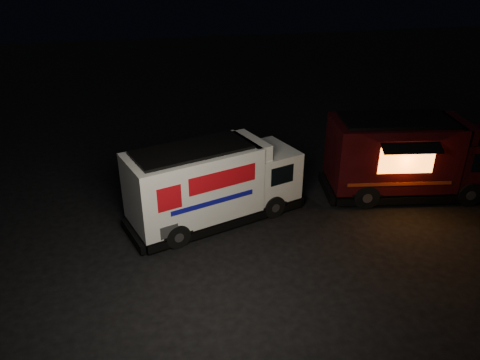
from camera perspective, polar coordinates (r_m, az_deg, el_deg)
ground at (r=15.59m, az=-2.85°, el=-8.05°), size 80.00×80.00×0.00m
white_truck at (r=16.40m, az=-2.98°, el=-0.25°), size 6.79×4.07×2.91m
red_truck at (r=19.31m, az=20.35°, el=2.70°), size 7.07×3.55×3.15m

